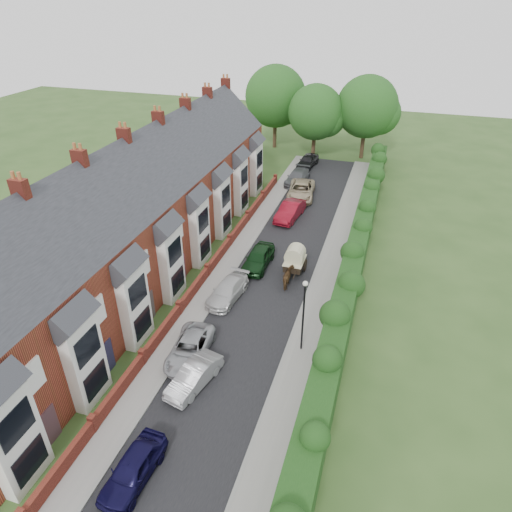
{
  "coord_description": "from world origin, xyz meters",
  "views": [
    {
      "loc": [
        7.08,
        -17.22,
        19.64
      ],
      "look_at": [
        -1.57,
        10.53,
        2.2
      ],
      "focal_mm": 32.0,
      "sensor_mm": 36.0,
      "label": 1
    }
  ],
  "objects_px": {
    "horse_cart": "(295,258)",
    "car_grey": "(297,177)",
    "car_silver_b": "(190,349)",
    "horse": "(289,278)",
    "car_beige": "(301,190)",
    "car_silver_a": "(194,376)",
    "car_black": "(308,161)",
    "car_green": "(258,258)",
    "car_red": "(290,211)",
    "lamppost": "(304,308)",
    "car_navy": "(133,468)",
    "car_white": "(227,291)"
  },
  "relations": [
    {
      "from": "car_white",
      "to": "car_beige",
      "type": "xyz_separation_m",
      "value": [
        1.13,
        19.31,
        0.15
      ]
    },
    {
      "from": "car_green",
      "to": "car_black",
      "type": "relative_size",
      "value": 1.02
    },
    {
      "from": "car_silver_a",
      "to": "horse",
      "type": "xyz_separation_m",
      "value": [
        2.75,
        11.1,
        0.09
      ]
    },
    {
      "from": "car_grey",
      "to": "horse",
      "type": "height_order",
      "value": "horse"
    },
    {
      "from": "car_red",
      "to": "car_grey",
      "type": "height_order",
      "value": "car_red"
    },
    {
      "from": "car_grey",
      "to": "horse_cart",
      "type": "bearing_deg",
      "value": -74.94
    },
    {
      "from": "lamppost",
      "to": "car_silver_b",
      "type": "xyz_separation_m",
      "value": [
        -6.32,
        -2.6,
        -2.66
      ]
    },
    {
      "from": "lamppost",
      "to": "horse",
      "type": "xyz_separation_m",
      "value": [
        -2.4,
        6.5,
        -2.55
      ]
    },
    {
      "from": "car_red",
      "to": "car_black",
      "type": "relative_size",
      "value": 1.1
    },
    {
      "from": "car_black",
      "to": "lamppost",
      "type": "bearing_deg",
      "value": -70.68
    },
    {
      "from": "car_green",
      "to": "car_black",
      "type": "xyz_separation_m",
      "value": [
        -0.97,
        24.07,
        -0.02
      ]
    },
    {
      "from": "car_beige",
      "to": "car_silver_b",
      "type": "bearing_deg",
      "value": -99.4
    },
    {
      "from": "car_silver_b",
      "to": "car_green",
      "type": "bearing_deg",
      "value": 79.71
    },
    {
      "from": "car_navy",
      "to": "car_green",
      "type": "distance_m",
      "value": 19.27
    },
    {
      "from": "horse_cart",
      "to": "car_grey",
      "type": "bearing_deg",
      "value": 102.23
    },
    {
      "from": "car_beige",
      "to": "car_silver_a",
      "type": "bearing_deg",
      "value": -96.78
    },
    {
      "from": "car_navy",
      "to": "car_grey",
      "type": "relative_size",
      "value": 0.8
    },
    {
      "from": "car_white",
      "to": "car_green",
      "type": "height_order",
      "value": "car_green"
    },
    {
      "from": "car_silver_a",
      "to": "car_silver_b",
      "type": "height_order",
      "value": "car_silver_a"
    },
    {
      "from": "car_white",
      "to": "horse_cart",
      "type": "height_order",
      "value": "horse_cart"
    },
    {
      "from": "car_navy",
      "to": "car_black",
      "type": "xyz_separation_m",
      "value": [
        -0.93,
        43.35,
        0.06
      ]
    },
    {
      "from": "car_green",
      "to": "car_silver_b",
      "type": "bearing_deg",
      "value": -93.71
    },
    {
      "from": "car_red",
      "to": "car_grey",
      "type": "xyz_separation_m",
      "value": [
        -1.35,
        9.05,
        -0.07
      ]
    },
    {
      "from": "car_red",
      "to": "horse_cart",
      "type": "relative_size",
      "value": 1.43
    },
    {
      "from": "car_green",
      "to": "car_red",
      "type": "bearing_deg",
      "value": 88.52
    },
    {
      "from": "car_green",
      "to": "horse_cart",
      "type": "xyz_separation_m",
      "value": [
        3.02,
        -0.19,
        0.63
      ]
    },
    {
      "from": "car_silver_b",
      "to": "car_green",
      "type": "height_order",
      "value": "car_green"
    },
    {
      "from": "lamppost",
      "to": "car_white",
      "type": "bearing_deg",
      "value": 149.13
    },
    {
      "from": "car_red",
      "to": "horse_cart",
      "type": "height_order",
      "value": "horse_cart"
    },
    {
      "from": "car_navy",
      "to": "car_white",
      "type": "relative_size",
      "value": 0.91
    },
    {
      "from": "car_navy",
      "to": "car_white",
      "type": "bearing_deg",
      "value": 96.26
    },
    {
      "from": "car_silver_b",
      "to": "car_black",
      "type": "distance_m",
      "value": 35.27
    },
    {
      "from": "car_silver_b",
      "to": "horse",
      "type": "distance_m",
      "value": 9.91
    },
    {
      "from": "car_navy",
      "to": "car_silver_a",
      "type": "relative_size",
      "value": 1.01
    },
    {
      "from": "car_green",
      "to": "car_white",
      "type": "bearing_deg",
      "value": -98.83
    },
    {
      "from": "car_beige",
      "to": "horse_cart",
      "type": "bearing_deg",
      "value": -86.2
    },
    {
      "from": "car_silver_b",
      "to": "horse",
      "type": "xyz_separation_m",
      "value": [
        3.92,
        9.1,
        0.1
      ]
    },
    {
      "from": "car_red",
      "to": "horse",
      "type": "xyz_separation_m",
      "value": [
        2.65,
        -11.3,
        -0.05
      ]
    },
    {
      "from": "car_green",
      "to": "horse",
      "type": "height_order",
      "value": "car_green"
    },
    {
      "from": "horse",
      "to": "car_silver_a",
      "type": "bearing_deg",
      "value": 69.62
    },
    {
      "from": "car_beige",
      "to": "car_grey",
      "type": "bearing_deg",
      "value": 101.8
    },
    {
      "from": "car_green",
      "to": "car_grey",
      "type": "xyz_separation_m",
      "value": [
        -0.97,
        18.25,
        -0.04
      ]
    },
    {
      "from": "horse_cart",
      "to": "car_green",
      "type": "bearing_deg",
      "value": 176.37
    },
    {
      "from": "horse",
      "to": "car_green",
      "type": "bearing_deg",
      "value": -41.27
    },
    {
      "from": "car_silver_b",
      "to": "car_beige",
      "type": "height_order",
      "value": "car_beige"
    },
    {
      "from": "car_green",
      "to": "car_red",
      "type": "xyz_separation_m",
      "value": [
        0.38,
        9.2,
        0.03
      ]
    },
    {
      "from": "lamppost",
      "to": "car_silver_a",
      "type": "relative_size",
      "value": 1.29
    },
    {
      "from": "car_silver_a",
      "to": "car_silver_b",
      "type": "distance_m",
      "value": 2.32
    },
    {
      "from": "car_black",
      "to": "car_green",
      "type": "bearing_deg",
      "value": -79.45
    },
    {
      "from": "car_white",
      "to": "horse",
      "type": "relative_size",
      "value": 2.52
    }
  ]
}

